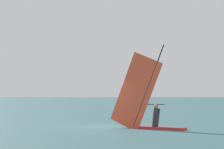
% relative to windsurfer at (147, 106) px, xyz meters
% --- Properties ---
extents(ground_plane, '(4000.00, 4000.00, 0.00)m').
position_rel_windsurfer_xyz_m(ground_plane, '(-1.09, 2.24, -1.17)').
color(ground_plane, '#386066').
extents(windsurfer, '(2.51, 3.67, 4.41)m').
position_rel_windsurfer_xyz_m(windsurfer, '(0.00, 0.00, 0.00)').
color(windsurfer, red).
rests_on(windsurfer, ground_plane).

